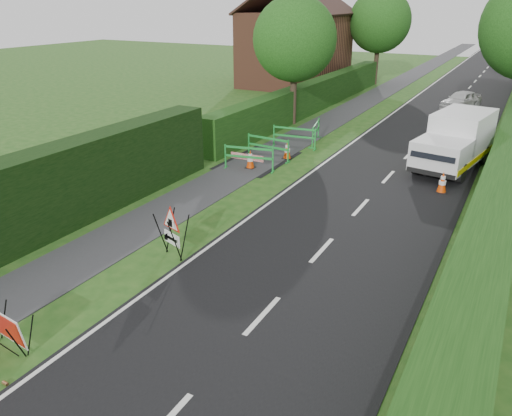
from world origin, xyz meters
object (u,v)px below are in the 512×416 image
at_px(triangle_sign, 170,228).
at_px(hatchback_car, 461,100).
at_px(red_rect_sign, 8,329).
at_px(works_van, 456,140).

distance_m(triangle_sign, hatchback_car, 24.87).
bearing_deg(hatchback_car, triangle_sign, -78.31).
xyz_separation_m(red_rect_sign, works_van, (5.83, 16.32, 0.70)).
relative_size(red_rect_sign, triangle_sign, 0.81).
distance_m(triangle_sign, works_van, 12.90).
bearing_deg(triangle_sign, red_rect_sign, -76.56).
relative_size(triangle_sign, hatchback_car, 0.38).
distance_m(red_rect_sign, hatchback_car, 29.49).
xyz_separation_m(red_rect_sign, triangle_sign, (0.45, 4.61, 0.39)).
height_order(red_rect_sign, works_van, works_van).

